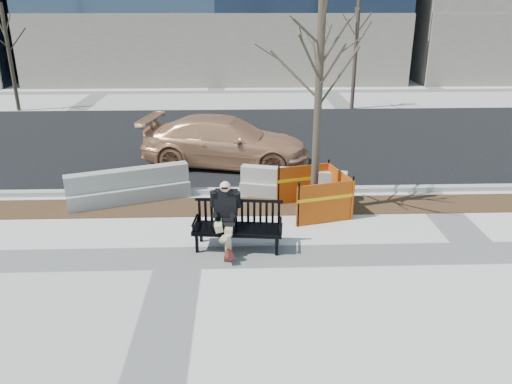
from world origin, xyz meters
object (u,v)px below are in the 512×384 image
at_px(sedan, 226,165).
at_px(jersey_barrier_right, 293,197).
at_px(tree_fence, 313,212).
at_px(bench, 238,248).
at_px(jersey_barrier_left, 130,201).
at_px(seated_man, 226,246).

distance_m(sedan, jersey_barrier_right, 3.31).
xyz_separation_m(tree_fence, jersey_barrier_right, (-0.40, 0.98, 0.00)).
distance_m(bench, jersey_barrier_left, 3.85).
relative_size(sedan, jersey_barrier_left, 1.67).
height_order(seated_man, jersey_barrier_left, seated_man).
bearing_deg(jersey_barrier_left, sedan, 30.29).
bearing_deg(tree_fence, jersey_barrier_left, 169.63).
xyz_separation_m(bench, jersey_barrier_left, (-2.77, 2.67, 0.00)).
height_order(tree_fence, jersey_barrier_right, tree_fence).
xyz_separation_m(tree_fence, sedan, (-2.20, 3.76, 0.00)).
height_order(tree_fence, sedan, tree_fence).
relative_size(sedan, jersey_barrier_right, 1.87).
bearing_deg(seated_man, tree_fence, 46.07).
xyz_separation_m(bench, seated_man, (-0.25, 0.08, 0.00)).
height_order(bench, jersey_barrier_left, bench).
bearing_deg(bench, jersey_barrier_left, 142.32).
xyz_separation_m(tree_fence, jersey_barrier_left, (-4.61, 0.84, 0.00)).
distance_m(seated_man, jersey_barrier_left, 3.61).
bearing_deg(tree_fence, sedan, 120.37).
bearing_deg(jersey_barrier_right, bench, -102.56).
bearing_deg(jersey_barrier_left, tree_fence, -30.43).
xyz_separation_m(seated_man, jersey_barrier_left, (-2.52, 2.59, 0.00)).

